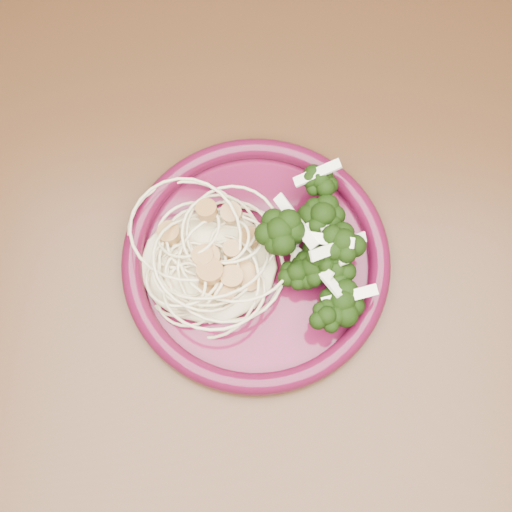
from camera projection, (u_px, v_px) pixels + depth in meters
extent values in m
plane|color=brown|center=(250.00, 377.00, 1.34)|extent=(3.50, 3.50, 0.00)
cube|color=#472814|center=(243.00, 246.00, 0.65)|extent=(1.20, 0.80, 0.04)
cylinder|color=#500D26|center=(256.00, 263.00, 0.62)|extent=(0.26, 0.26, 0.01)
torus|color=#500C25|center=(256.00, 260.00, 0.61)|extent=(0.27, 0.27, 0.02)
ellipsoid|color=beige|center=(208.00, 262.00, 0.60)|extent=(0.13, 0.12, 0.03)
ellipsoid|color=black|center=(315.00, 247.00, 0.60)|extent=(0.10, 0.14, 0.04)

